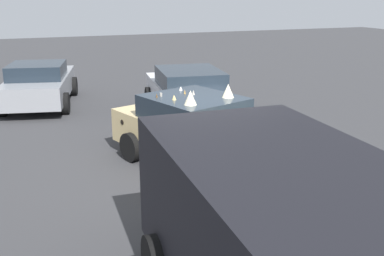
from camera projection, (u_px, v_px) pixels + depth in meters
ground_plane at (206, 169)px, 9.24m from camera, size 60.00×60.00×0.00m
art_car_decorated at (204, 134)px, 9.08m from camera, size 4.69×3.05×1.71m
parked_sedan_row_back_far at (40, 84)px, 14.23m from camera, size 4.38×2.64×1.36m
parked_sedan_behind_right at (188, 93)px, 12.77m from camera, size 4.67×2.49×1.42m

